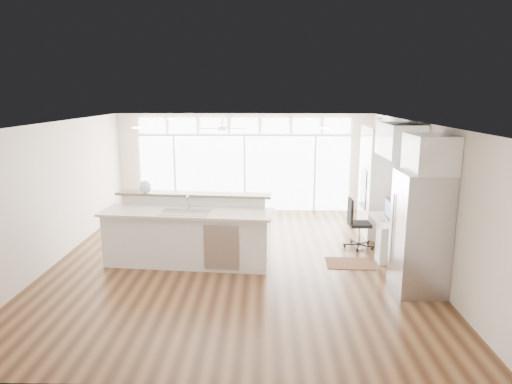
{
  "coord_description": "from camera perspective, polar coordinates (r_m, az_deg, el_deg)",
  "views": [
    {
      "loc": [
        0.56,
        -8.56,
        3.22
      ],
      "look_at": [
        0.38,
        0.6,
        1.25
      ],
      "focal_mm": 32.0,
      "sensor_mm": 36.0,
      "label": 1
    }
  ],
  "objects": [
    {
      "name": "monitor",
      "position": [
        9.47,
        16.34,
        -2.02
      ],
      "size": [
        0.09,
        0.53,
        0.44
      ],
      "primitive_type": "cube",
      "rotation": [
        0.0,
        0.0,
        0.0
      ],
      "color": "black",
      "rests_on": "desk_nook"
    },
    {
      "name": "floor",
      "position": [
        9.16,
        -2.49,
        -8.5
      ],
      "size": [
        7.0,
        8.0,
        0.02
      ],
      "primitive_type": "cube",
      "color": "#412514",
      "rests_on": "ground"
    },
    {
      "name": "potted_plant",
      "position": [
        10.7,
        15.41,
        8.44
      ],
      "size": [
        0.25,
        0.28,
        0.21
      ],
      "primitive_type": "imported",
      "rotation": [
        0.0,
        0.0,
        -0.03
      ],
      "color": "#2B6029",
      "rests_on": "oven_cabinet"
    },
    {
      "name": "desk_nook",
      "position": [
        9.65,
        16.59,
        -5.48
      ],
      "size": [
        0.72,
        1.3,
        0.76
      ],
      "primitive_type": "cube",
      "color": "white",
      "rests_on": "floor"
    },
    {
      "name": "wall_left",
      "position": [
        9.65,
        -23.78,
        -0.06
      ],
      "size": [
        0.04,
        8.0,
        2.7
      ],
      "primitive_type": "cube",
      "color": "beige",
      "rests_on": "floor"
    },
    {
      "name": "fridge_cabinet",
      "position": [
        7.72,
        20.94,
        4.51
      ],
      "size": [
        0.64,
        0.9,
        0.6
      ],
      "primitive_type": "cube",
      "color": "white",
      "rests_on": "wall_right"
    },
    {
      "name": "oven_cabinet",
      "position": [
        10.86,
        15.01,
        1.29
      ],
      "size": [
        0.64,
        1.2,
        2.5
      ],
      "primitive_type": "cube",
      "color": "white",
      "rests_on": "floor"
    },
    {
      "name": "recessed_lights",
      "position": [
        8.79,
        -2.57,
        8.62
      ],
      "size": [
        3.4,
        3.0,
        0.02
      ],
      "primitive_type": "cube",
      "color": "#F1EBCD",
      "rests_on": "ceiling"
    },
    {
      "name": "wall_front",
      "position": [
        4.96,
        -5.55,
        -10.07
      ],
      "size": [
        7.0,
        0.04,
        2.7
      ],
      "primitive_type": "cube",
      "color": "beige",
      "rests_on": "floor"
    },
    {
      "name": "framed_photos",
      "position": [
        10.07,
        17.83,
        1.16
      ],
      "size": [
        0.06,
        0.22,
        0.8
      ],
      "primitive_type": "cube",
      "color": "black",
      "rests_on": "wall_right"
    },
    {
      "name": "fishbowl",
      "position": [
        9.31,
        -13.7,
        0.63
      ],
      "size": [
        0.3,
        0.3,
        0.25
      ],
      "primitive_type": "sphere",
      "rotation": [
        0.0,
        0.0,
        -0.21
      ],
      "color": "white",
      "rests_on": "kitchen_island"
    },
    {
      "name": "upper_cabinets",
      "position": [
        9.27,
        17.56,
        6.21
      ],
      "size": [
        0.64,
        1.3,
        0.64
      ],
      "primitive_type": "cube",
      "color": "white",
      "rests_on": "wall_right"
    },
    {
      "name": "refrigerator",
      "position": [
        7.96,
        19.82,
        -4.78
      ],
      "size": [
        0.76,
        0.9,
        2.0
      ],
      "primitive_type": "cube",
      "color": "#ADADB1",
      "rests_on": "floor"
    },
    {
      "name": "wall_right",
      "position": [
        9.24,
        19.65,
        -0.24
      ],
      "size": [
        0.04,
        8.0,
        2.7
      ],
      "primitive_type": "cube",
      "color": "beige",
      "rests_on": "floor"
    },
    {
      "name": "rug",
      "position": [
        9.13,
        11.63,
        -8.73
      ],
      "size": [
        0.93,
        0.69,
        0.01
      ],
      "primitive_type": "cube",
      "rotation": [
        0.0,
        0.0,
        -0.04
      ],
      "color": "#381D11",
      "rests_on": "floor"
    },
    {
      "name": "kitchen_island",
      "position": [
        8.84,
        -8.53,
        -4.92
      ],
      "size": [
        3.35,
        1.53,
        1.29
      ],
      "primitive_type": "cube",
      "rotation": [
        0.0,
        0.0,
        -0.1
      ],
      "color": "white",
      "rests_on": "floor"
    },
    {
      "name": "glass_wall",
      "position": [
        12.69,
        -1.43,
        2.31
      ],
      "size": [
        5.8,
        0.06,
        2.08
      ],
      "primitive_type": "cube",
      "color": "silver",
      "rests_on": "wall_back"
    },
    {
      "name": "keyboard",
      "position": [
        9.48,
        15.27,
        -3.28
      ],
      "size": [
        0.13,
        0.31,
        0.01
      ],
      "primitive_type": "cube",
      "rotation": [
        0.0,
        0.0,
        -0.08
      ],
      "color": "silver",
      "rests_on": "desk_nook"
    },
    {
      "name": "office_chair",
      "position": [
        9.92,
        12.84,
        -3.88
      ],
      "size": [
        0.56,
        0.52,
        1.06
      ],
      "primitive_type": "cube",
      "rotation": [
        0.0,
        0.0,
        0.02
      ],
      "color": "black",
      "rests_on": "floor"
    },
    {
      "name": "wall_back",
      "position": [
        12.71,
        -1.42,
        3.69
      ],
      "size": [
        7.0,
        0.04,
        2.7
      ],
      "primitive_type": "cube",
      "color": "beige",
      "rests_on": "floor"
    },
    {
      "name": "transom_row",
      "position": [
        12.54,
        -1.46,
        8.31
      ],
      "size": [
        5.9,
        0.06,
        0.4
      ],
      "primitive_type": "cube",
      "color": "silver",
      "rests_on": "wall_back"
    },
    {
      "name": "ceiling_fan",
      "position": [
        11.43,
        -4.25,
        8.42
      ],
      "size": [
        1.16,
        1.16,
        0.32
      ],
      "primitive_type": "cube",
      "color": "white",
      "rests_on": "ceiling"
    },
    {
      "name": "desk_window",
      "position": [
        9.47,
        18.94,
        1.33
      ],
      "size": [
        0.04,
        0.85,
        0.85
      ],
      "primitive_type": "cube",
      "color": "white",
      "rests_on": "wall_right"
    },
    {
      "name": "ceiling",
      "position": [
        8.59,
        -2.66,
        8.68
      ],
      "size": [
        7.0,
        8.0,
        0.02
      ],
      "primitive_type": "cube",
      "color": "white",
      "rests_on": "wall_back"
    }
  ]
}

